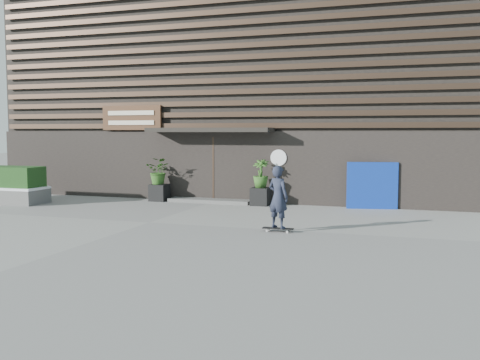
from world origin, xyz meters
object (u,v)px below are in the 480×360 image
(planter_pot_right, at_px, (261,196))
(blue_tarp, at_px, (372,186))
(planter_pot_left, at_px, (159,193))
(skateboarder, at_px, (278,197))

(planter_pot_right, xyz_separation_m, blue_tarp, (3.66, 0.30, 0.46))
(planter_pot_right, height_order, blue_tarp, blue_tarp)
(planter_pot_left, relative_size, skateboarder, 0.36)
(planter_pot_left, height_order, blue_tarp, blue_tarp)
(planter_pot_left, height_order, skateboarder, skateboarder)
(blue_tarp, distance_m, skateboarder, 5.28)
(planter_pot_left, bearing_deg, skateboarder, -39.67)
(planter_pot_right, xyz_separation_m, skateboarder, (1.80, -4.65, 0.57))
(planter_pot_left, relative_size, blue_tarp, 0.37)
(planter_pot_right, bearing_deg, skateboarder, -68.78)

